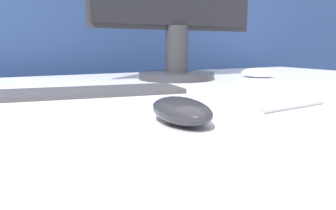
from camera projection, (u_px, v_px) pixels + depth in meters
partition_panel at (52, 111)px, 1.21m from camera, size 5.00×0.03×1.24m
computer_mouse_near at (181, 111)px, 0.40m from camera, size 0.06×0.11×0.03m
keyboard at (54, 99)px, 0.52m from camera, size 0.45×0.17×0.02m
computer_mouse_far at (258, 73)px, 0.99m from camera, size 0.10×0.12×0.03m
pen at (294, 106)px, 0.50m from camera, size 0.15×0.02×0.01m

